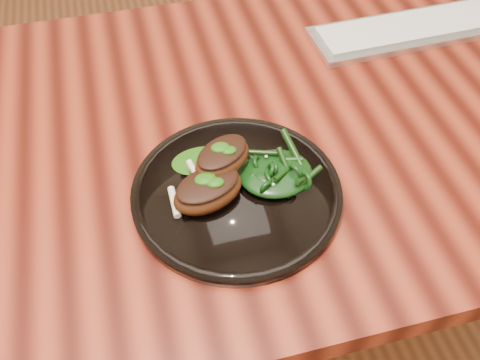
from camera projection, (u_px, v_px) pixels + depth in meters
name	position (u px, v px, depth m)	size (l,w,h in m)	color
desk	(203.00, 165.00, 0.94)	(1.60, 0.80, 0.75)	#380C07
plate	(237.00, 192.00, 0.78)	(0.31, 0.31, 0.02)	black
lamb_chop_front	(207.00, 190.00, 0.74)	(0.12, 0.10, 0.05)	#411E0C
lamb_chop_back	(222.00, 157.00, 0.76)	(0.11, 0.10, 0.04)	#411E0C
herb_smear	(201.00, 161.00, 0.80)	(0.09, 0.06, 0.01)	#104006
greens_heap	(276.00, 170.00, 0.77)	(0.11, 0.10, 0.04)	black
keyboard	(411.00, 29.00, 1.05)	(0.41, 0.14, 0.02)	#BBBEC0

